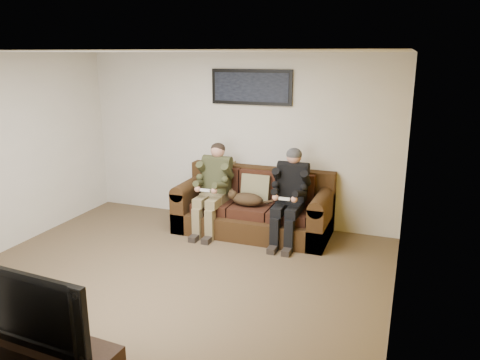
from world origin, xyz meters
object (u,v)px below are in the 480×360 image
at_px(person_left, 214,183).
at_px(person_right, 290,191).
at_px(framed_poster, 251,87).
at_px(television, 41,305).
at_px(cat, 246,199).
at_px(sofa, 255,209).

bearing_deg(person_left, person_right, 0.02).
bearing_deg(framed_poster, person_right, -36.35).
distance_m(person_left, framed_poster, 1.53).
bearing_deg(television, framed_poster, 89.92).
bearing_deg(person_left, cat, -1.06).
height_order(sofa, person_left, person_left).
relative_size(sofa, cat, 3.41).
height_order(sofa, person_right, person_right).
height_order(person_left, television, person_left).
distance_m(cat, framed_poster, 1.66).
bearing_deg(television, person_left, 95.39).
xyz_separation_m(sofa, person_right, (0.58, -0.19, 0.39)).
height_order(person_left, framed_poster, framed_poster).
distance_m(sofa, person_right, 0.72).
bearing_deg(television, sofa, 86.55).
bearing_deg(cat, television, -96.34).
distance_m(cat, television, 3.61).
bearing_deg(framed_poster, cat, -77.19).
xyz_separation_m(person_right, cat, (-0.65, -0.01, -0.19)).
bearing_deg(person_right, sofa, 162.02).
relative_size(sofa, framed_poster, 1.80).
relative_size(framed_poster, television, 1.14).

